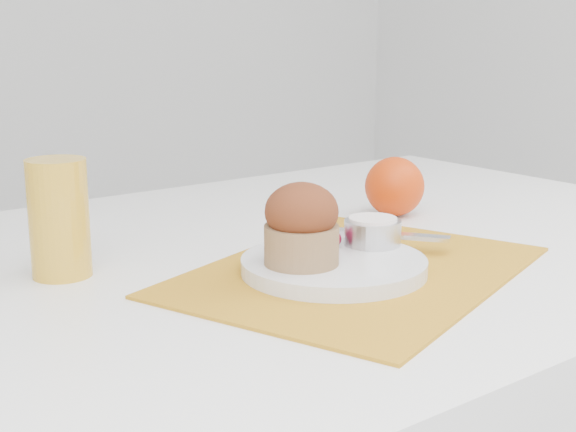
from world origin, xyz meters
TOP-DOWN VIEW (x-y plane):
  - placemat at (-0.02, -0.08)m, footprint 0.47×0.41m
  - plate at (-0.05, -0.07)m, footprint 0.24×0.24m
  - ramekin at (0.02, -0.05)m, footprint 0.07×0.07m
  - cream at (0.02, -0.05)m, footprint 0.06×0.06m
  - raspberry_near at (-0.01, -0.02)m, footprint 0.02×0.02m
  - raspberry_far at (-0.02, -0.04)m, footprint 0.02×0.02m
  - butter_knife at (0.04, -0.02)m, footprint 0.13×0.17m
  - orange at (0.20, 0.09)m, footprint 0.08×0.08m
  - juice_glass at (-0.28, 0.11)m, footprint 0.07×0.07m
  - muffin at (-0.09, -0.06)m, footprint 0.08×0.08m

SIDE VIEW (x-z plane):
  - placemat at x=-0.02m, z-range 0.75..0.75m
  - plate at x=-0.05m, z-range 0.75..0.77m
  - butter_knife at x=0.04m, z-range 0.77..0.77m
  - raspberry_near at x=-0.01m, z-range 0.77..0.79m
  - raspberry_far at x=-0.02m, z-range 0.77..0.79m
  - ramekin at x=0.02m, z-range 0.77..0.80m
  - orange at x=0.20m, z-range 0.75..0.83m
  - cream at x=0.02m, z-range 0.79..0.80m
  - muffin at x=-0.09m, z-range 0.77..0.85m
  - juice_glass at x=-0.28m, z-range 0.75..0.88m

